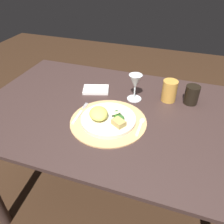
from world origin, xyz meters
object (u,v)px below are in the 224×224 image
at_px(wine_glass, 135,83).
at_px(dark_tumbler, 192,95).
at_px(dining_table, 117,133).
at_px(amber_tumbler, 169,91).
at_px(spoon, 141,124).
at_px(fork, 79,114).
at_px(dinner_plate, 108,119).
at_px(napkin, 96,90).

xyz_separation_m(wine_glass, dark_tumbler, (0.27, 0.06, -0.05)).
xyz_separation_m(dining_table, amber_tumbler, (0.22, 0.17, 0.19)).
relative_size(spoon, dark_tumbler, 1.34).
bearing_deg(spoon, fork, -176.19).
relative_size(dining_table, wine_glass, 9.90).
height_order(fork, dark_tumbler, dark_tumbler).
xyz_separation_m(dinner_plate, fork, (-0.14, 0.00, -0.01)).
distance_m(fork, napkin, 0.23).
xyz_separation_m(dinner_plate, napkin, (-0.16, 0.24, -0.01)).
bearing_deg(amber_tumbler, dinner_plate, -130.46).
xyz_separation_m(spoon, amber_tumbler, (0.09, 0.25, 0.05)).
height_order(napkin, dark_tumbler, dark_tumbler).
bearing_deg(fork, napkin, 93.11).
xyz_separation_m(dining_table, spoon, (0.13, -0.07, 0.15)).
xyz_separation_m(fork, wine_glass, (0.21, 0.22, 0.09)).
xyz_separation_m(dining_table, dinner_plate, (-0.01, -0.09, 0.15)).
relative_size(napkin, amber_tumbler, 1.25).
distance_m(amber_tumbler, dark_tumbler, 0.11).
bearing_deg(wine_glass, napkin, 176.23).
xyz_separation_m(wine_glass, amber_tumbler, (0.17, 0.05, -0.04)).
xyz_separation_m(dinner_plate, wine_glass, (0.06, 0.22, 0.08)).
distance_m(wine_glass, dark_tumbler, 0.28).
relative_size(dinner_plate, spoon, 1.94).
bearing_deg(dark_tumbler, dinner_plate, -140.54).
bearing_deg(wine_glass, dark_tumbler, 11.44).
relative_size(spoon, amber_tumbler, 1.15).
distance_m(spoon, amber_tumbler, 0.26).
height_order(wine_glass, dark_tumbler, wine_glass).
relative_size(fork, spoon, 1.35).
bearing_deg(amber_tumbler, wine_glass, -164.46).
distance_m(dining_table, amber_tumbler, 0.34).
bearing_deg(spoon, dark_tumbler, 52.81).
bearing_deg(napkin, fork, -86.89).
distance_m(napkin, amber_tumbler, 0.39).
bearing_deg(dark_tumbler, dining_table, -150.47).
height_order(dining_table, dinner_plate, dinner_plate).
distance_m(fork, dark_tumbler, 0.55).
relative_size(dining_table, spoon, 10.79).
distance_m(spoon, wine_glass, 0.23).
height_order(amber_tumbler, dark_tumbler, amber_tumbler).
bearing_deg(spoon, amber_tumbler, 70.82).
bearing_deg(napkin, amber_tumbler, 4.74).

